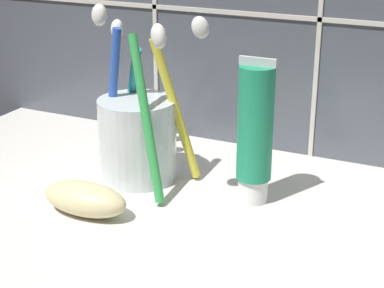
# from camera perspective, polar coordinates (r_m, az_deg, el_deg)

# --- Properties ---
(sink_counter) EXTENTS (0.79, 0.38, 0.02)m
(sink_counter) POSITION_cam_1_polar(r_m,az_deg,el_deg) (0.60, 3.81, -7.64)
(sink_counter) COLOR silver
(sink_counter) RESTS_ON ground
(toothbrush_cup) EXTENTS (0.14, 0.12, 0.18)m
(toothbrush_cup) POSITION_cam_1_polar(r_m,az_deg,el_deg) (0.66, -4.82, 0.93)
(toothbrush_cup) COLOR silver
(toothbrush_cup) RESTS_ON sink_counter
(toothpaste_tube) EXTENTS (0.04, 0.03, 0.14)m
(toothpaste_tube) POSITION_cam_1_polar(r_m,az_deg,el_deg) (0.60, 5.97, 0.98)
(toothpaste_tube) COLOR white
(toothpaste_tube) RESTS_ON sink_counter
(soap_bar) EXTENTS (0.09, 0.04, 0.03)m
(soap_bar) POSITION_cam_1_polar(r_m,az_deg,el_deg) (0.60, -9.48, -4.83)
(soap_bar) COLOR beige
(soap_bar) RESTS_ON sink_counter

